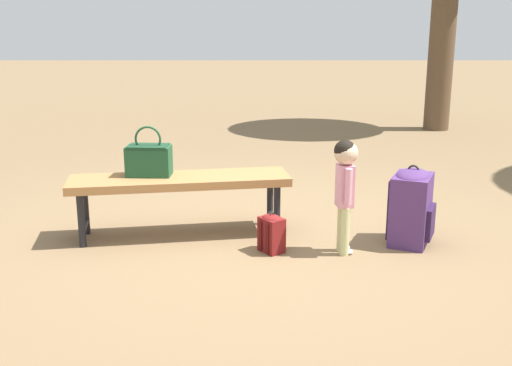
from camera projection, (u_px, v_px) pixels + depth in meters
ground_plane at (250, 242)px, 4.49m from camera, size 40.00×40.00×0.00m
park_bench at (177, 184)px, 4.55m from camera, size 1.64×0.65×0.45m
handbag at (146, 159)px, 4.53m from camera, size 0.33×0.20×0.37m
child_standing at (342, 179)px, 4.16m from camera, size 0.16×0.21×0.79m
backpack_large at (408, 205)px, 4.41m from camera, size 0.38×0.41×0.58m
backpack_small at (269, 232)px, 4.28m from camera, size 0.20×0.21×0.28m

